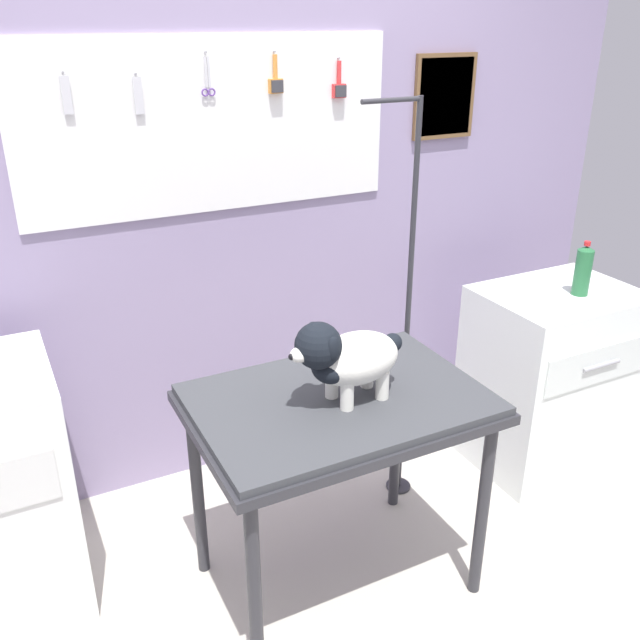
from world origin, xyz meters
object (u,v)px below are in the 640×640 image
grooming_table (338,416)px  grooming_arm (405,328)px  cabinet_right (548,377)px  dog (346,357)px  soda_bottle (583,270)px

grooming_table → grooming_arm: 0.62m
cabinet_right → grooming_table: bearing=-167.8°
grooming_table → cabinet_right: bearing=12.2°
grooming_arm → dog: 0.66m
cabinet_right → soda_bottle: size_ratio=3.55×
dog → grooming_arm: bearing=38.5°
cabinet_right → dog: bearing=-166.2°
soda_bottle → grooming_table: bearing=-170.6°
grooming_table → dog: 0.24m
dog → soda_bottle: dog is taller
grooming_arm → cabinet_right: grooming_arm is taller
grooming_arm → soda_bottle: grooming_arm is taller
dog → soda_bottle: (1.30, 0.25, -0.00)m
grooming_table → cabinet_right: size_ratio=1.16×
grooming_table → dog: (0.00, -0.04, 0.24)m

